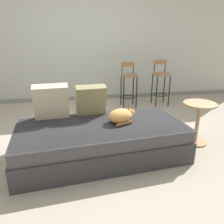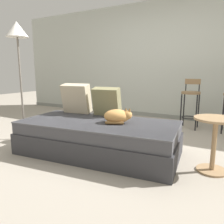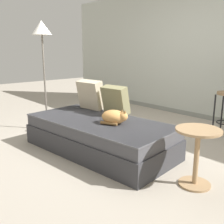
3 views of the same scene
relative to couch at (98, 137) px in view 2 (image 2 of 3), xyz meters
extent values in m
plane|color=#A89E8E|center=(0.00, 0.40, -0.22)|extent=(16.00, 16.00, 0.00)
cube|color=#B7BCB2|center=(0.00, 2.65, 1.08)|extent=(8.00, 0.10, 2.60)
cube|color=gray|center=(0.00, 2.60, -0.17)|extent=(8.00, 0.02, 0.09)
cube|color=#353539|center=(0.00, 0.00, -0.08)|extent=(2.12, 1.17, 0.27)
cube|color=#47474C|center=(0.00, 0.00, 0.13)|extent=(2.08, 1.13, 0.16)
cube|color=#525257|center=(0.00, 0.00, 0.20)|extent=(2.09, 1.14, 0.02)
cube|color=beige|center=(-0.60, 0.32, 0.44)|extent=(0.45, 0.28, 0.45)
cube|color=#847F56|center=(-0.09, 0.38, 0.42)|extent=(0.41, 0.26, 0.41)
ellipsoid|color=tan|center=(0.25, 0.04, 0.29)|extent=(0.39, 0.35, 0.17)
sphere|color=tan|center=(0.38, 0.08, 0.31)|extent=(0.11, 0.11, 0.11)
cone|color=brown|center=(0.36, 0.08, 0.39)|extent=(0.03, 0.03, 0.04)
cone|color=brown|center=(0.41, 0.08, 0.39)|extent=(0.03, 0.03, 0.04)
cylinder|color=brown|center=(0.27, -0.06, 0.23)|extent=(0.22, 0.12, 0.04)
cylinder|color=black|center=(0.68, 1.78, 0.11)|extent=(0.02, 0.02, 0.65)
cylinder|color=black|center=(0.95, 1.78, 0.11)|extent=(0.02, 0.02, 0.65)
cylinder|color=black|center=(0.68, 2.05, 0.11)|extent=(0.02, 0.02, 0.65)
cylinder|color=black|center=(0.95, 2.05, 0.11)|extent=(0.02, 0.02, 0.65)
torus|color=black|center=(0.81, 1.92, -0.01)|extent=(0.29, 0.29, 0.02)
cylinder|color=olive|center=(0.81, 1.92, 0.45)|extent=(0.34, 0.34, 0.04)
cylinder|color=black|center=(0.69, 2.05, 0.54)|extent=(0.02, 0.02, 0.22)
cylinder|color=black|center=(0.93, 2.05, 0.54)|extent=(0.02, 0.02, 0.22)
cube|color=olive|center=(0.81, 2.05, 0.65)|extent=(0.28, 0.03, 0.10)
cylinder|color=black|center=(1.37, 1.78, 0.11)|extent=(0.02, 0.02, 0.65)
cylinder|color=black|center=(1.37, 2.06, 0.11)|extent=(0.02, 0.02, 0.65)
cylinder|color=tan|center=(1.36, 0.14, 0.06)|extent=(0.05, 0.05, 0.57)
cylinder|color=tan|center=(1.36, 0.14, -0.21)|extent=(0.32, 0.32, 0.02)
cylinder|color=tan|center=(1.36, 0.14, 0.36)|extent=(0.44, 0.44, 0.02)
cylinder|color=slate|center=(-1.37, -0.04, -0.21)|extent=(0.28, 0.28, 0.02)
cylinder|color=slate|center=(-1.37, -0.04, 0.56)|extent=(0.03, 0.03, 1.56)
cone|color=silver|center=(-1.37, -0.04, 1.45)|extent=(0.32, 0.32, 0.22)
camera|label=1|loc=(-0.28, -2.42, 1.24)|focal=35.00mm
camera|label=2|loc=(1.48, -2.31, 0.84)|focal=35.00mm
camera|label=3|loc=(2.61, -2.08, 1.11)|focal=42.00mm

